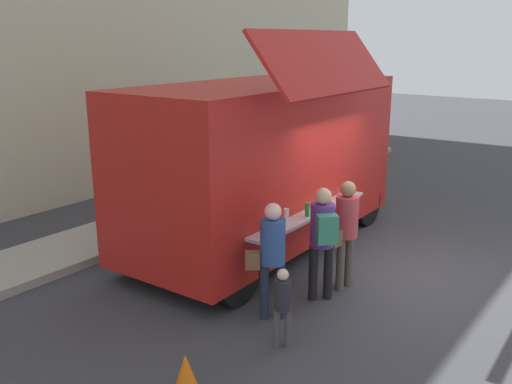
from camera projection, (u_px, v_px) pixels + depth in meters
The scene contains 8 objects.
ground_plane at pixel (397, 272), 9.40m from camera, with size 60.00×60.00×0.00m, color #38383D.
food_truck_main at pixel (266, 160), 10.17m from camera, with size 5.96×3.22×3.95m.
traffic_cone_orange at pixel (186, 377), 6.02m from camera, with size 0.36×0.36×0.55m, color orange.
trash_bin at pixel (292, 166), 15.27m from camera, with size 0.60×0.60×0.87m, color #2C5F39.
customer_front_ordering at pixel (346, 226), 8.55m from camera, with size 0.57×0.35×1.74m.
customer_mid_with_backpack at pixel (323, 233), 8.12m from camera, with size 0.54×0.54×1.74m.
customer_rear_waiting at pixel (271, 251), 7.59m from camera, with size 0.47×0.51×1.70m.
child_near_queue at pixel (283, 301), 6.96m from camera, with size 0.22×0.22×1.07m.
Camera 1 is at (-8.39, -3.31, 3.82)m, focal length 38.95 mm.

